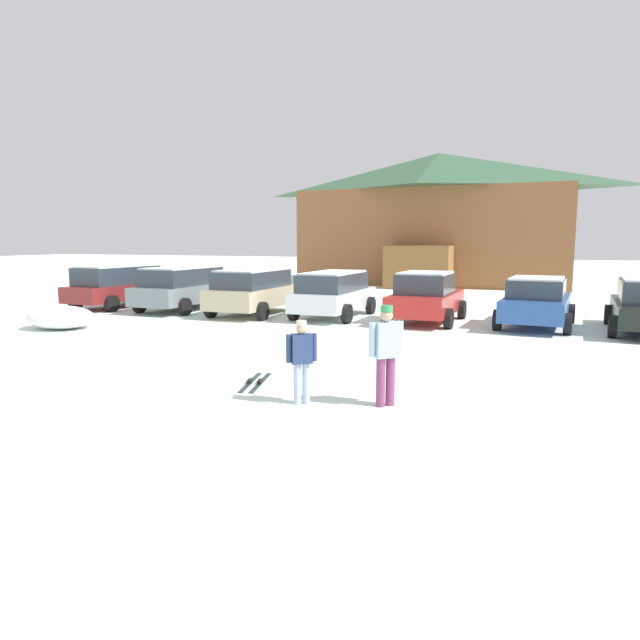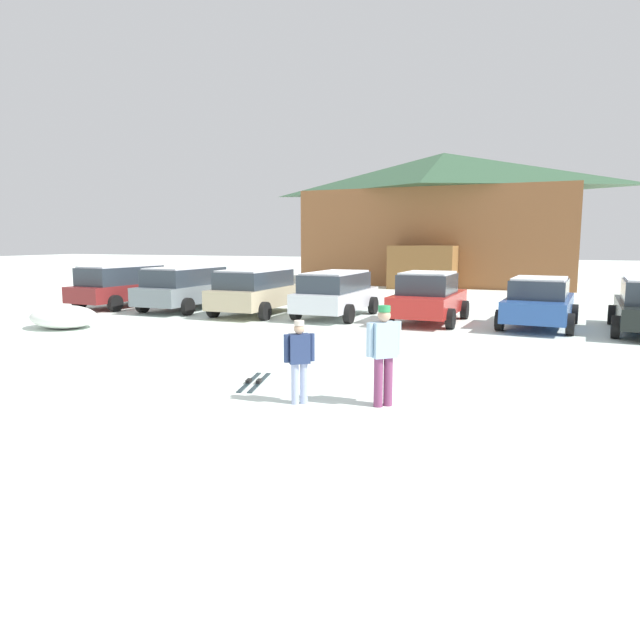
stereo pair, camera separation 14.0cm
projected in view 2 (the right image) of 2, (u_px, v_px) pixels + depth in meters
ground at (69, 463)px, 6.99m from camera, size 160.00×160.00×0.00m
ski_lodge at (442, 218)px, 35.61m from camera, size 16.72×10.37×8.03m
parked_maroon_van at (122, 284)px, 23.23m from camera, size 2.32×4.65×1.70m
parked_grey_wagon at (186, 287)px, 22.19m from camera, size 2.24×4.53×1.69m
parked_beige_suv at (256, 290)px, 20.77m from camera, size 2.26×4.17×1.67m
parked_white_suv at (336, 293)px, 20.08m from camera, size 2.20×4.29×1.61m
parked_red_sedan at (428, 297)px, 18.84m from camera, size 2.29×4.07×1.68m
parked_blue_hatchback at (539, 302)px, 17.74m from camera, size 2.42×4.31×1.57m
skier_teen_in_navy_coat at (299, 357)px, 9.43m from camera, size 0.44×0.36×1.41m
skier_adult_in_blue_parka at (384, 350)px, 9.27m from camera, size 0.48×0.46×1.67m
pair_of_skis at (254, 382)px, 10.91m from camera, size 0.64×1.55×0.08m
plowed_snow_pile at (64, 317)px, 17.63m from camera, size 2.14×1.71×0.71m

